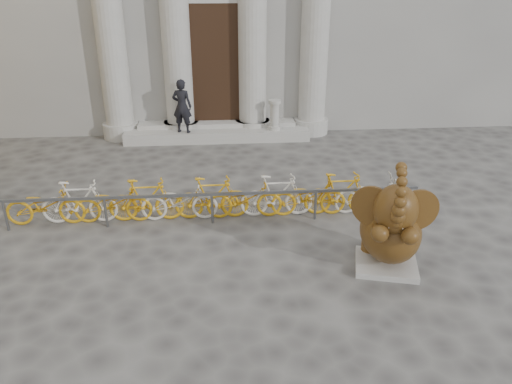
{
  "coord_description": "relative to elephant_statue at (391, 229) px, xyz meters",
  "views": [
    {
      "loc": [
        0.02,
        -6.52,
        5.23
      ],
      "look_at": [
        0.74,
        2.57,
        1.1
      ],
      "focal_mm": 35.0,
      "sensor_mm": 36.0,
      "label": 1
    }
  ],
  "objects": [
    {
      "name": "pedestrian",
      "position": [
        -4.21,
        7.74,
        0.38
      ],
      "size": [
        0.71,
        0.56,
        1.7
      ],
      "primitive_type": "imported",
      "rotation": [
        0.0,
        0.0,
        2.87
      ],
      "color": "black",
      "rests_on": "entrance_steps"
    },
    {
      "name": "ground",
      "position": [
        -3.12,
        -1.31,
        -0.83
      ],
      "size": [
        80.0,
        80.0,
        0.0
      ],
      "primitive_type": "plane",
      "color": "#474442",
      "rests_on": "ground"
    },
    {
      "name": "balustrade_post",
      "position": [
        -1.26,
        7.79,
        -0.02
      ],
      "size": [
        0.4,
        0.4,
        0.97
      ],
      "color": "#A8A59E",
      "rests_on": "entrance_steps"
    },
    {
      "name": "entrance_steps",
      "position": [
        -3.12,
        8.09,
        -0.65
      ],
      "size": [
        6.0,
        1.2,
        0.36
      ],
      "primitive_type": "cube",
      "color": "#A8A59E",
      "rests_on": "ground"
    },
    {
      "name": "elephant_statue",
      "position": [
        0.0,
        0.0,
        0.0
      ],
      "size": [
        1.49,
        1.79,
        2.27
      ],
      "rotation": [
        0.0,
        0.0,
        -0.26
      ],
      "color": "#A8A59E",
      "rests_on": "ground"
    },
    {
      "name": "bike_rack",
      "position": [
        -3.29,
        2.34,
        -0.33
      ],
      "size": [
        9.23,
        0.53,
        1.0
      ],
      "color": "slate",
      "rests_on": "ground"
    }
  ]
}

